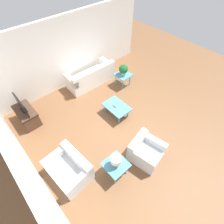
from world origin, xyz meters
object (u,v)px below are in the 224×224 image
armchair (145,151)px  side_table_plant (123,76)px  loveseat (70,169)px  television (21,105)px  sofa (91,77)px  table_lamp (116,160)px  coffee_table (117,107)px  tv_stand_chest (27,115)px  side_table_lamp (116,165)px  potted_plant (123,69)px

armchair → side_table_plant: armchair is taller
loveseat → television: television is taller
loveseat → side_table_plant: size_ratio=2.02×
side_table_plant → sofa: bearing=44.5°
table_lamp → coffee_table: bearing=-43.6°
loveseat → tv_stand_chest: loveseat is taller
tv_stand_chest → table_lamp: bearing=-163.8°
coffee_table → armchair: bearing=163.5°
coffee_table → tv_stand_chest: size_ratio=0.94×
armchair → side_table_lamp: (0.20, 0.98, 0.17)m
side_table_plant → loveseat: bearing=115.7°
television → table_lamp: (-3.42, -1.00, -0.03)m
sofa → loveseat: size_ratio=1.67×
side_table_lamp → potted_plant: 3.89m
loveseat → television: (2.60, 0.06, 0.53)m
potted_plant → table_lamp: (-2.64, 2.85, -0.00)m
coffee_table → side_table_lamp: (-1.59, 1.51, 0.10)m
sofa → tv_stand_chest: sofa is taller
tv_stand_chest → television: bearing=90.0°
armchair → coffee_table: armchair is taller
side_table_plant → side_table_lamp: same height
sofa → tv_stand_chest: (-0.17, 2.90, -0.02)m
tv_stand_chest → potted_plant: (-0.78, -3.84, 0.48)m
sofa → tv_stand_chest: 2.91m
television → table_lamp: size_ratio=2.57×
loveseat → tv_stand_chest: (2.60, 0.06, 0.01)m
coffee_table → table_lamp: 2.23m
coffee_table → table_lamp: (-1.59, 1.51, 0.41)m
sofa → table_lamp: bearing=63.5°
armchair → loveseat: bearing=141.0°
coffee_table → potted_plant: 1.74m
armchair → potted_plant: size_ratio=2.28×
side_table_lamp → television: (3.42, 1.00, 0.34)m
television → side_table_plant: bearing=-101.4°
armchair → coffee_table: bearing=62.4°
armchair → potted_plant: (2.83, -1.86, 0.49)m
coffee_table → television: (1.82, 2.51, 0.44)m
armchair → loveseat: same height
sofa → table_lamp: size_ratio=5.68×
side_table_plant → side_table_lamp: 3.88m
sofa → armchair: size_ratio=2.02×
coffee_table → tv_stand_chest: tv_stand_chest is taller
loveseat → coffee_table: loveseat is taller
side_table_plant → side_table_lamp: (-2.64, 2.85, 0.00)m
loveseat → side_table_plant: 4.20m
loveseat → side_table_lamp: (-0.82, -0.93, 0.18)m
coffee_table → television: size_ratio=1.01×
side_table_lamp → tv_stand_chest: size_ratio=0.61×
side_table_plant → television: television is taller
armchair → television: bearing=107.6°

